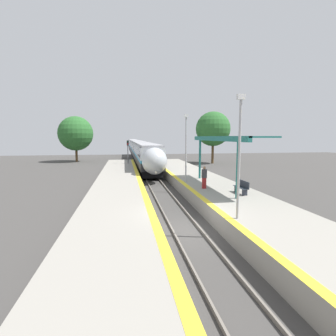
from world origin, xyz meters
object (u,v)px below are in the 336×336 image
at_px(train, 137,147).
at_px(lamppost_mid, 186,144).
at_px(person_waiting, 204,177).
at_px(lamppost_near, 239,149).
at_px(platform_bench, 242,187).
at_px(railway_signal, 128,152).

xyz_separation_m(train, lamppost_mid, (2.14, -43.20, 2.00)).
bearing_deg(person_waiting, train, 93.43).
distance_m(person_waiting, lamppost_near, 7.66).
relative_size(platform_bench, person_waiting, 0.96).
relative_size(person_waiting, lamppost_near, 0.29).
bearing_deg(lamppost_mid, platform_bench, -63.94).
relative_size(train, lamppost_near, 13.93).
bearing_deg(train, railway_signal, -95.39).
height_order(train, railway_signal, railway_signal).
xyz_separation_m(person_waiting, lamppost_mid, (-0.64, 3.23, 2.40)).
bearing_deg(railway_signal, lamppost_near, -80.17).
distance_m(train, platform_bench, 48.82).
bearing_deg(lamppost_near, lamppost_mid, 90.00).
xyz_separation_m(lamppost_near, lamppost_mid, (0.00, 10.48, 0.00)).
height_order(platform_bench, person_waiting, person_waiting).
relative_size(lamppost_near, lamppost_mid, 1.00).
bearing_deg(lamppost_mid, railway_signal, 105.84).
distance_m(platform_bench, lamppost_near, 6.38).
distance_m(train, railway_signal, 26.87).
xyz_separation_m(platform_bench, railway_signal, (-7.30, 21.82, 1.18)).
height_order(person_waiting, lamppost_mid, lamppost_mid).
height_order(person_waiting, lamppost_near, lamppost_near).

